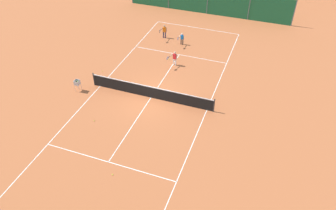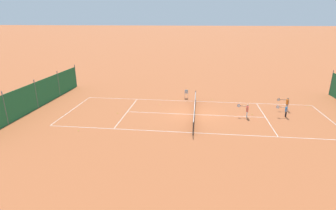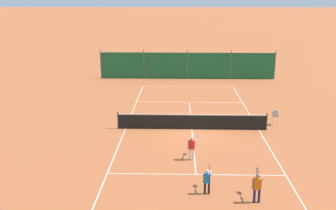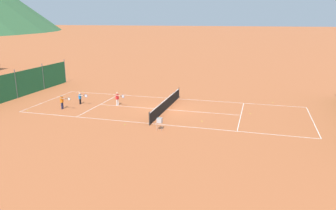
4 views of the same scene
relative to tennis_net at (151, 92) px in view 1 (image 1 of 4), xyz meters
name	(u,v)px [view 1 (image 1 of 4)]	position (x,y,z in m)	size (l,w,h in m)	color
ground_plane	(151,98)	(0.00, 0.00, -0.50)	(600.00, 600.00, 0.00)	#B25B33
court_line_markings	(151,98)	(0.00, 0.00, -0.50)	(8.25, 23.85, 0.01)	white
tennis_net	(151,92)	(0.00, 0.00, 0.00)	(9.18, 0.08, 1.06)	#2D2D2D
windscreen_fence_far	(207,2)	(0.00, 15.50, 0.81)	(17.28, 0.08, 2.90)	#1E6038
player_near_baseline	(174,58)	(0.14, 4.66, 0.21)	(0.60, 0.98, 1.22)	white
player_far_baseline	(164,31)	(-2.30, 8.83, 0.23)	(0.43, 1.05, 1.25)	#23284C
player_near_service	(182,38)	(-0.38, 8.17, 0.14)	(0.37, 0.94, 1.09)	black
tennis_ball_mid_court	(94,121)	(-2.54, -3.60, -0.47)	(0.07, 0.07, 0.07)	#CCE033
tennis_ball_service_box	(240,40)	(4.38, 10.75, -0.47)	(0.07, 0.07, 0.07)	#CCE033
tennis_ball_near_corner	(160,24)	(-3.66, 11.39, -0.47)	(0.07, 0.07, 0.07)	#CCE033
tennis_ball_by_net_right	(169,59)	(-0.58, 5.33, -0.47)	(0.07, 0.07, 0.07)	#CCE033
tennis_ball_alley_left	(102,71)	(-4.92, 1.82, -0.47)	(0.07, 0.07, 0.07)	#CCE033
tennis_ball_by_net_left	(113,175)	(0.66, -7.15, -0.47)	(0.07, 0.07, 0.07)	#CCE033
ball_hopper	(77,83)	(-5.30, -1.02, 0.16)	(0.36, 0.36, 0.89)	#B7B7BC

